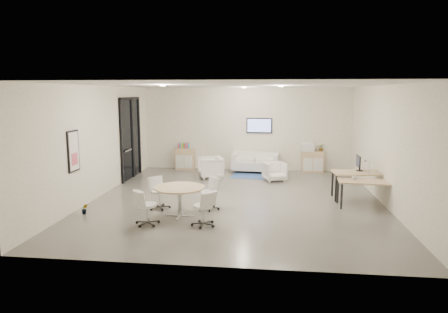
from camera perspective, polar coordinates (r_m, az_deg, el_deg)
room_shell at (r=11.11m, az=1.81°, el=1.87°), size 9.60×10.60×4.80m
glass_door at (r=14.42m, az=-13.19°, el=2.90°), size 0.09×1.90×2.85m
artwork at (r=10.68m, az=-20.72°, el=0.70°), size 0.05×0.54×1.04m
wall_tv at (r=15.50m, az=5.05°, el=4.43°), size 0.98×0.06×0.58m
ceiling_spots at (r=11.87m, az=1.21°, el=9.97°), size 3.14×4.14×0.03m
sideboard_left at (r=15.83m, az=-5.59°, el=-0.35°), size 0.74×0.39×0.83m
sideboard_right at (r=15.56m, az=12.52°, el=-0.72°), size 0.81×0.39×0.81m
books at (r=15.77m, az=-5.75°, el=1.55°), size 0.43×0.14×0.22m
printer at (r=15.46m, az=11.83°, el=1.37°), size 0.50×0.42×0.34m
loveseat at (r=15.28m, az=4.50°, el=-0.90°), size 1.79×0.97×0.65m
blue_rug at (r=14.54m, az=3.95°, el=-2.81°), size 1.53×1.12×0.01m
armchair_left at (r=14.20m, az=-1.92°, el=-1.41°), size 0.97×1.00×0.82m
armchair_right at (r=13.81m, az=7.24°, el=-2.02°), size 0.87×0.84×0.71m
desk_rear at (r=11.87m, az=18.93°, el=-2.48°), size 1.60×0.90×0.80m
desk_front at (r=11.16m, az=19.45°, el=-3.66°), size 1.40×0.78×0.71m
monitor at (r=11.94m, az=18.66°, el=-0.84°), size 0.20×0.50×0.44m
round_table at (r=9.77m, az=-6.36°, el=-4.81°), size 1.22×1.22×0.74m
meeting_chairs at (r=9.83m, az=-6.34°, el=-6.21°), size 2.18×2.18×0.82m
plant_cabinet at (r=15.50m, az=13.74°, el=1.14°), size 0.33×0.35×0.23m
plant_floor at (r=10.62m, az=-19.28°, el=-7.47°), size 0.24×0.30×0.12m
cup at (r=11.21m, az=18.10°, el=-2.84°), size 0.13×0.11×0.12m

